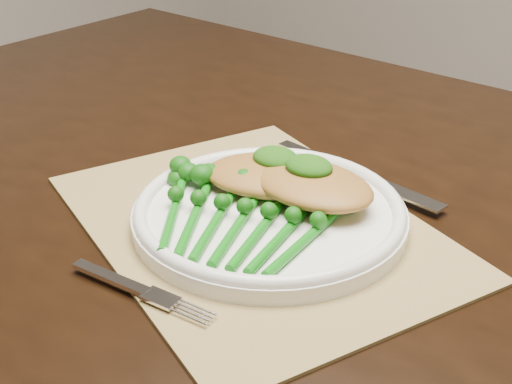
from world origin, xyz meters
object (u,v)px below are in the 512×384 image
Objects in this scene: placemat at (254,225)px; chicken_fillet_left at (271,175)px; broccolini_bundle at (238,225)px; dinner_plate at (270,212)px.

chicken_fillet_left is at bearing 129.10° from placemat.
broccolini_bundle is at bearing -51.92° from placemat.
chicken_fillet_left reaches higher than dinner_plate.
placemat is 0.06m from chicken_fillet_left.
dinner_plate reaches higher than placemat.
broccolini_bundle reaches higher than placemat.
chicken_fillet_left reaches higher than placemat.
placemat is at bearing -98.84° from chicken_fillet_left.
placemat is 0.05m from broccolini_bundle.
broccolini_bundle is at bearing -99.30° from chicken_fillet_left.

